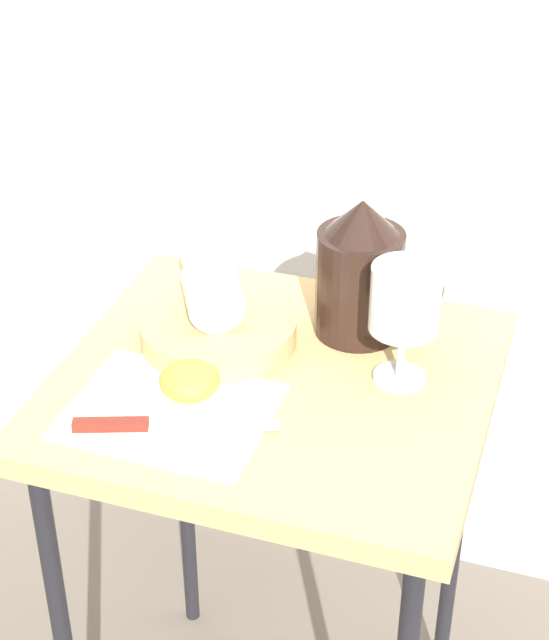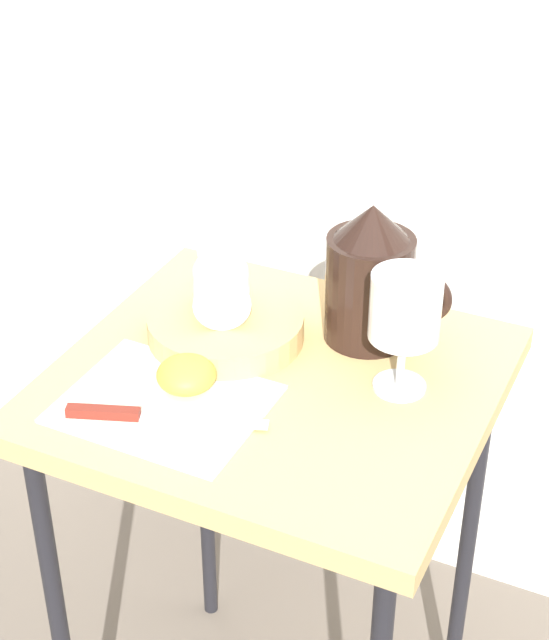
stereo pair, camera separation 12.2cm
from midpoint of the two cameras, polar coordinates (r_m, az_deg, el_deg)
curtain_drape at (r=1.57m, az=10.40°, el=15.14°), size 2.40×0.03×1.98m
table at (r=1.31m, az=2.68°, el=-5.88°), size 0.52×0.48×0.71m
linen_napkin at (r=1.21m, az=-3.21°, el=-4.70°), size 0.23×0.19×0.00m
basket_tray at (r=1.32m, az=-0.05°, el=-0.47°), size 0.20×0.20×0.03m
pitcher at (r=1.30m, az=7.92°, el=1.81°), size 0.16×0.11×0.19m
wine_glass_upright at (r=1.20m, az=10.05°, el=0.29°), size 0.08×0.08×0.15m
wine_glass_tipped_near at (r=1.30m, az=-0.27°, el=1.76°), size 0.13×0.16×0.07m
apple_half_left at (r=1.22m, az=-2.02°, el=-3.10°), size 0.07×0.07×0.04m
knife at (r=1.19m, az=-4.68°, el=-5.33°), size 0.22×0.09×0.01m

